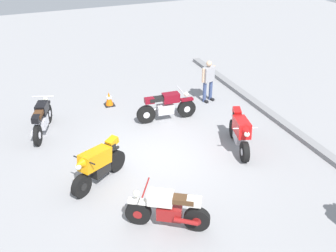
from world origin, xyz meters
The scene contains 9 objects.
ground_plane centered at (0.00, 0.00, 0.00)m, with size 40.00×40.00×0.00m, color gray.
curb_edge centered at (0.00, 4.60, 0.07)m, with size 14.00×0.30×0.15m, color gray.
motorcycle_cream_vintage centered at (2.79, -0.79, 0.49)m, with size 1.15×1.75×1.07m.
motorcycle_red_sportbike centered at (0.50, 2.47, 0.59)m, with size 1.91×0.90×1.14m.
motorcycle_black_cruiser centered at (-2.70, -2.91, 0.52)m, with size 2.01×0.95×1.09m.
motorcycle_orange_sportbike centered at (0.57, -1.85, 0.59)m, with size 1.30×1.69×1.14m.
motorcycle_maroon_cruiser centered at (-2.05, 1.11, 0.52)m, with size 0.70×2.09×1.09m.
person_in_gray_shirt centered at (-2.91, 3.12, 0.88)m, with size 0.41×0.62×1.58m.
traffic_cone centered at (-3.89, -0.42, 0.26)m, with size 0.36×0.36×0.53m.
Camera 1 is at (9.19, -3.36, 6.47)m, focal length 42.52 mm.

